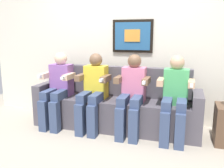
{
  "coord_description": "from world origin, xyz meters",
  "views": [
    {
      "loc": [
        0.98,
        -2.98,
        1.38
      ],
      "look_at": [
        0.0,
        0.15,
        0.7
      ],
      "focal_mm": 38.66,
      "sensor_mm": 36.0,
      "label": 1
    }
  ],
  "objects_px": {
    "couch": "(116,107)",
    "person_rightmost": "(175,95)",
    "person_left_center": "(93,89)",
    "person_leftmost": "(58,87)",
    "person_right_center": "(132,92)"
  },
  "relations": [
    {
      "from": "person_leftmost",
      "to": "person_left_center",
      "type": "bearing_deg",
      "value": 0.05
    },
    {
      "from": "couch",
      "to": "person_rightmost",
      "type": "bearing_deg",
      "value": -11.11
    },
    {
      "from": "person_left_center",
      "to": "person_right_center",
      "type": "relative_size",
      "value": 1.0
    },
    {
      "from": "person_leftmost",
      "to": "person_right_center",
      "type": "bearing_deg",
      "value": 0.02
    },
    {
      "from": "person_leftmost",
      "to": "person_rightmost",
      "type": "distance_m",
      "value": 1.72
    },
    {
      "from": "person_left_center",
      "to": "person_rightmost",
      "type": "xyz_separation_m",
      "value": [
        1.14,
        0.0,
        0.0
      ]
    },
    {
      "from": "person_rightmost",
      "to": "person_left_center",
      "type": "bearing_deg",
      "value": 180.0
    },
    {
      "from": "couch",
      "to": "person_rightmost",
      "type": "xyz_separation_m",
      "value": [
        0.86,
        -0.17,
        0.29
      ]
    },
    {
      "from": "couch",
      "to": "person_leftmost",
      "type": "relative_size",
      "value": 2.19
    },
    {
      "from": "person_leftmost",
      "to": "person_right_center",
      "type": "distance_m",
      "value": 1.14
    },
    {
      "from": "couch",
      "to": "person_leftmost",
      "type": "xyz_separation_m",
      "value": [
        -0.86,
        -0.17,
        0.29
      ]
    },
    {
      "from": "couch",
      "to": "person_left_center",
      "type": "distance_m",
      "value": 0.44
    },
    {
      "from": "couch",
      "to": "person_right_center",
      "type": "bearing_deg",
      "value": -30.47
    },
    {
      "from": "person_left_center",
      "to": "person_rightmost",
      "type": "distance_m",
      "value": 1.14
    },
    {
      "from": "person_left_center",
      "to": "person_rightmost",
      "type": "height_order",
      "value": "same"
    }
  ]
}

